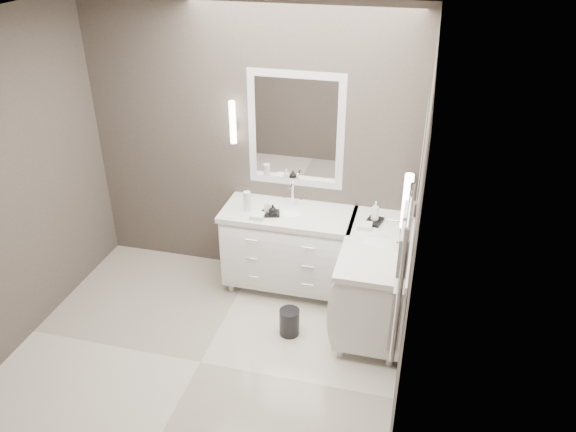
% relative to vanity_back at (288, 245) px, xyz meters
% --- Properties ---
extents(floor, '(3.20, 3.00, 0.01)m').
position_rel_vanity_back_xyz_m(floor, '(-0.45, -1.23, -0.49)').
color(floor, beige).
rests_on(floor, ground).
extents(ceiling, '(3.20, 3.00, 0.01)m').
position_rel_vanity_back_xyz_m(ceiling, '(-0.45, -1.23, 2.22)').
color(ceiling, white).
rests_on(ceiling, wall_back).
extents(wall_back, '(3.20, 0.01, 2.70)m').
position_rel_vanity_back_xyz_m(wall_back, '(-0.45, 0.28, 0.86)').
color(wall_back, '#49403A').
rests_on(wall_back, floor).
extents(wall_front, '(3.20, 0.01, 2.70)m').
position_rel_vanity_back_xyz_m(wall_front, '(-0.45, -2.73, 0.86)').
color(wall_front, '#49403A').
rests_on(wall_front, floor).
extents(wall_right, '(0.01, 3.00, 2.70)m').
position_rel_vanity_back_xyz_m(wall_right, '(1.15, -1.23, 0.86)').
color(wall_right, '#49403A').
rests_on(wall_right, floor).
extents(vanity_back, '(1.24, 0.59, 0.97)m').
position_rel_vanity_back_xyz_m(vanity_back, '(0.00, 0.00, 0.00)').
color(vanity_back, white).
rests_on(vanity_back, floor).
extents(vanity_right, '(0.59, 1.24, 0.97)m').
position_rel_vanity_back_xyz_m(vanity_right, '(0.88, -0.33, 0.00)').
color(vanity_right, white).
rests_on(vanity_right, floor).
extents(mirror_back, '(0.90, 0.02, 1.10)m').
position_rel_vanity_back_xyz_m(mirror_back, '(-0.00, 0.26, 1.06)').
color(mirror_back, white).
rests_on(mirror_back, wall_back).
extents(mirror_right, '(0.02, 0.90, 1.10)m').
position_rel_vanity_back_xyz_m(mirror_right, '(1.14, -0.43, 1.06)').
color(mirror_right, white).
rests_on(mirror_right, wall_right).
extents(sconce_back, '(0.06, 0.06, 0.40)m').
position_rel_vanity_back_xyz_m(sconce_back, '(-0.58, 0.20, 1.11)').
color(sconce_back, white).
rests_on(sconce_back, wall_back).
extents(sconce_right, '(0.06, 0.06, 0.40)m').
position_rel_vanity_back_xyz_m(sconce_right, '(1.08, -1.01, 1.11)').
color(sconce_right, white).
rests_on(sconce_right, wall_right).
extents(towel_bar_corner, '(0.03, 0.22, 0.30)m').
position_rel_vanity_back_xyz_m(towel_bar_corner, '(1.09, 0.13, 0.63)').
color(towel_bar_corner, white).
rests_on(towel_bar_corner, wall_right).
extents(towel_ladder, '(0.06, 0.58, 0.90)m').
position_rel_vanity_back_xyz_m(towel_ladder, '(1.10, -1.63, 0.91)').
color(towel_ladder, white).
rests_on(towel_ladder, wall_right).
extents(waste_bin, '(0.22, 0.22, 0.25)m').
position_rel_vanity_back_xyz_m(waste_bin, '(0.18, -0.69, -0.36)').
color(waste_bin, black).
rests_on(waste_bin, floor).
extents(amenity_tray_back, '(0.19, 0.16, 0.02)m').
position_rel_vanity_back_xyz_m(amenity_tray_back, '(-0.14, -0.10, 0.38)').
color(amenity_tray_back, black).
rests_on(amenity_tray_back, vanity_back).
extents(amenity_tray_right, '(0.17, 0.20, 0.03)m').
position_rel_vanity_back_xyz_m(amenity_tray_right, '(0.80, -0.01, 0.38)').
color(amenity_tray_right, black).
rests_on(amenity_tray_right, vanity_right).
extents(water_bottle, '(0.08, 0.08, 0.19)m').
position_rel_vanity_back_xyz_m(water_bottle, '(-0.38, -0.07, 0.46)').
color(water_bottle, silver).
rests_on(water_bottle, vanity_back).
extents(soap_bottle_a, '(0.06, 0.06, 0.13)m').
position_rel_vanity_back_xyz_m(soap_bottle_a, '(-0.17, -0.08, 0.45)').
color(soap_bottle_a, white).
rests_on(soap_bottle_a, amenity_tray_back).
extents(soap_bottle_b, '(0.08, 0.08, 0.10)m').
position_rel_vanity_back_xyz_m(soap_bottle_b, '(-0.11, -0.13, 0.44)').
color(soap_bottle_b, black).
rests_on(soap_bottle_b, amenity_tray_back).
extents(soap_bottle_c, '(0.07, 0.07, 0.18)m').
position_rel_vanity_back_xyz_m(soap_bottle_c, '(0.80, -0.01, 0.48)').
color(soap_bottle_c, white).
rests_on(soap_bottle_c, amenity_tray_right).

